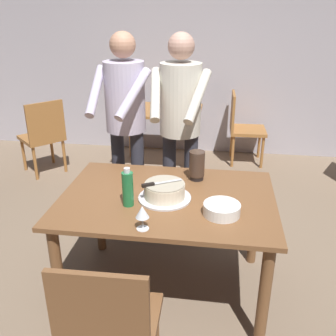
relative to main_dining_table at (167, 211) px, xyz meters
name	(u,v)px	position (x,y,z in m)	size (l,w,h in m)	color
ground_plane	(167,288)	(0.00, 0.00, -0.64)	(14.00, 14.00, 0.00)	#7A6651
back_wall	(200,51)	(0.00, 2.94, 0.71)	(10.00, 0.12, 2.70)	#ADA8B2
main_dining_table	(167,211)	(0.00, 0.00, 0.00)	(1.39, 0.97, 0.75)	brown
cake_on_platter	(165,191)	(-0.01, -0.03, 0.16)	(0.34, 0.34, 0.11)	silver
cake_knife	(154,184)	(-0.08, -0.07, 0.23)	(0.25, 0.15, 0.02)	silver
plate_stack	(222,209)	(0.35, -0.18, 0.15)	(0.22, 0.22, 0.07)	white
wine_glass_near	(142,213)	(-0.08, -0.41, 0.21)	(0.08, 0.08, 0.14)	silver
water_bottle	(128,188)	(-0.22, -0.15, 0.23)	(0.07, 0.07, 0.25)	#1E6B38
hurricane_lamp	(197,165)	(0.17, 0.29, 0.22)	(0.11, 0.11, 0.21)	black
person_cutting_cake	(180,119)	(0.00, 0.70, 0.44)	(0.47, 0.56, 1.72)	#2D2D38
person_standing_beside	(125,115)	(-0.45, 0.73, 0.44)	(0.46, 0.57, 1.72)	#2D2D38
chair_near_side	(109,326)	(-0.15, -0.86, -0.15)	(0.45, 0.45, 0.90)	brown
background_table	(159,122)	(-0.42, 2.24, -0.06)	(1.00, 0.70, 0.74)	#9E6633
background_chair_1	(43,134)	(-1.75, 1.84, -0.15)	(0.62, 0.62, 0.90)	#9E6633
background_chair_2	(242,125)	(0.59, 2.54, -0.15)	(0.45, 0.45, 0.90)	#9E6633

